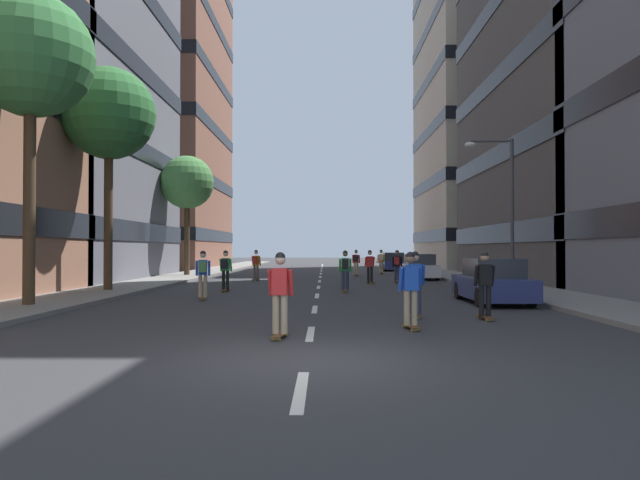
# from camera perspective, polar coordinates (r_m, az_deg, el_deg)

# --- Properties ---
(ground_plane) EXTENTS (163.44, 163.44, 0.00)m
(ground_plane) POSITION_cam_1_polar(r_m,az_deg,el_deg) (36.77, 0.02, -3.75)
(ground_plane) COLOR #333335
(sidewalk_left) EXTENTS (3.13, 74.91, 0.14)m
(sidewalk_left) POSITION_cam_1_polar(r_m,az_deg,el_deg) (41.19, -12.27, -3.32)
(sidewalk_left) COLOR gray
(sidewalk_left) RESTS_ON ground_plane
(sidewalk_right) EXTENTS (3.13, 74.91, 0.14)m
(sidewalk_right) POSITION_cam_1_polar(r_m,az_deg,el_deg) (41.05, 12.43, -3.33)
(sidewalk_right) COLOR gray
(sidewalk_right) RESTS_ON ground_plane
(lane_markings) EXTENTS (0.16, 62.20, 0.01)m
(lane_markings) POSITION_cam_1_polar(r_m,az_deg,el_deg) (37.53, 0.03, -3.68)
(lane_markings) COLOR silver
(lane_markings) RESTS_ON ground_plane
(building_left_far) EXTENTS (13.11, 18.71, 30.95)m
(building_left_far) POSITION_cam_1_polar(r_m,az_deg,el_deg) (60.37, -16.40, 12.30)
(building_left_far) COLOR brown
(building_left_far) RESTS_ON ground_plane
(building_right_far) EXTENTS (13.11, 17.68, 30.38)m
(building_right_far) POSITION_cam_1_polar(r_m,az_deg,el_deg) (60.13, 16.83, 12.08)
(building_right_far) COLOR #BCB29E
(building_right_far) RESTS_ON ground_plane
(parked_car_near) EXTENTS (1.82, 4.40, 1.52)m
(parked_car_near) POSITION_cam_1_polar(r_m,az_deg,el_deg) (35.27, 9.82, -2.72)
(parked_car_near) COLOR silver
(parked_car_near) RESTS_ON ground_plane
(parked_car_mid) EXTENTS (1.82, 4.40, 1.52)m
(parked_car_mid) POSITION_cam_1_polar(r_m,az_deg,el_deg) (20.40, 16.76, -4.06)
(parked_car_mid) COLOR navy
(parked_car_mid) RESTS_ON ground_plane
(parked_car_far) EXTENTS (1.82, 4.40, 1.52)m
(parked_car_far) POSITION_cam_1_polar(r_m,az_deg,el_deg) (48.62, 7.25, -2.21)
(parked_car_far) COLOR navy
(parked_car_far) RESTS_ON ground_plane
(street_tree_near) EXTENTS (3.49, 3.49, 7.83)m
(street_tree_near) POSITION_cam_1_polar(r_m,az_deg,el_deg) (38.94, -13.06, 5.53)
(street_tree_near) COLOR #4C3823
(street_tree_near) RESTS_ON sidewalk_left
(street_tree_mid) EXTENTS (3.85, 3.85, 9.33)m
(street_tree_mid) POSITION_cam_1_polar(r_m,az_deg,el_deg) (26.23, -20.23, 11.59)
(street_tree_mid) COLOR #4C3823
(street_tree_mid) RESTS_ON sidewalk_left
(street_tree_far) EXTENTS (3.81, 3.81, 9.60)m
(street_tree_far) POSITION_cam_1_polar(r_m,az_deg,el_deg) (20.62, -26.81, 15.92)
(street_tree_far) COLOR #4C3823
(street_tree_far) RESTS_ON sidewalk_left
(streetlamp_right) EXTENTS (2.13, 0.30, 6.50)m
(streetlamp_right) POSITION_cam_1_polar(r_m,az_deg,el_deg) (26.30, 17.76, 4.17)
(streetlamp_right) COLOR #3F3F44
(streetlamp_right) RESTS_ON sidewalk_right
(skater_0) EXTENTS (0.57, 0.92, 1.78)m
(skater_0) POSITION_cam_1_polar(r_m,az_deg,el_deg) (31.22, 7.66, -2.39)
(skater_0) COLOR brown
(skater_0) RESTS_ON ground_plane
(skater_1) EXTENTS (0.54, 0.91, 1.78)m
(skater_1) POSITION_cam_1_polar(r_m,az_deg,el_deg) (42.15, 6.09, -1.99)
(skater_1) COLOR brown
(skater_1) RESTS_ON ground_plane
(skater_2) EXTENTS (0.57, 0.92, 1.78)m
(skater_2) POSITION_cam_1_polar(r_m,az_deg,el_deg) (33.41, -6.39, -2.29)
(skater_2) COLOR brown
(skater_2) RESTS_ON ground_plane
(skater_3) EXTENTS (0.54, 0.91, 1.78)m
(skater_3) POSITION_cam_1_polar(r_m,az_deg,el_deg) (15.62, 9.42, -4.02)
(skater_3) COLOR brown
(skater_3) RESTS_ON ground_plane
(skater_4) EXTENTS (0.56, 0.92, 1.78)m
(skater_4) POSITION_cam_1_polar(r_m,az_deg,el_deg) (13.35, 8.98, -4.56)
(skater_4) COLOR brown
(skater_4) RESTS_ON ground_plane
(skater_5) EXTENTS (0.56, 0.92, 1.78)m
(skater_5) POSITION_cam_1_polar(r_m,az_deg,el_deg) (21.18, -11.55, -3.10)
(skater_5) COLOR brown
(skater_5) RESTS_ON ground_plane
(skater_6) EXTENTS (0.56, 0.92, 1.78)m
(skater_6) POSITION_cam_1_polar(r_m,az_deg,el_deg) (11.91, -3.99, -5.02)
(skater_6) COLOR brown
(skater_6) RESTS_ON ground_plane
(skater_7) EXTENTS (0.57, 0.92, 1.78)m
(skater_7) POSITION_cam_1_polar(r_m,az_deg,el_deg) (39.20, 3.59, -2.08)
(skater_7) COLOR brown
(skater_7) RESTS_ON ground_plane
(skater_8) EXTENTS (0.54, 0.91, 1.78)m
(skater_8) POSITION_cam_1_polar(r_m,az_deg,el_deg) (24.58, 2.52, -2.81)
(skater_8) COLOR brown
(skater_8) RESTS_ON ground_plane
(skater_9) EXTENTS (0.57, 0.92, 1.78)m
(skater_9) POSITION_cam_1_polar(r_m,az_deg,el_deg) (30.56, 4.97, -2.48)
(skater_9) COLOR brown
(skater_9) RESTS_ON ground_plane
(skater_10) EXTENTS (0.55, 0.92, 1.78)m
(skater_10) POSITION_cam_1_polar(r_m,az_deg,el_deg) (24.98, -9.38, -2.77)
(skater_10) COLOR brown
(skater_10) RESTS_ON ground_plane
(skater_11) EXTENTS (0.54, 0.91, 1.78)m
(skater_11) POSITION_cam_1_polar(r_m,az_deg,el_deg) (15.56, 16.04, -4.01)
(skater_11) COLOR brown
(skater_11) RESTS_ON ground_plane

